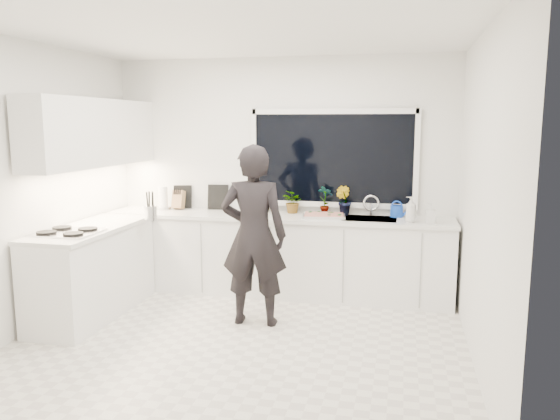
# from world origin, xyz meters

# --- Properties ---
(floor) EXTENTS (4.00, 3.50, 0.02)m
(floor) POSITION_xyz_m (0.00, 0.00, -0.01)
(floor) COLOR beige
(floor) RESTS_ON ground
(wall_back) EXTENTS (4.00, 0.02, 2.70)m
(wall_back) POSITION_xyz_m (0.00, 1.76, 1.35)
(wall_back) COLOR white
(wall_back) RESTS_ON ground
(wall_left) EXTENTS (0.02, 3.50, 2.70)m
(wall_left) POSITION_xyz_m (-2.01, 0.00, 1.35)
(wall_left) COLOR white
(wall_left) RESTS_ON ground
(wall_right) EXTENTS (0.02, 3.50, 2.70)m
(wall_right) POSITION_xyz_m (2.01, 0.00, 1.35)
(wall_right) COLOR white
(wall_right) RESTS_ON ground
(ceiling) EXTENTS (4.00, 3.50, 0.02)m
(ceiling) POSITION_xyz_m (0.00, 0.00, 2.71)
(ceiling) COLOR white
(ceiling) RESTS_ON wall_back
(window) EXTENTS (1.80, 0.02, 1.00)m
(window) POSITION_xyz_m (0.60, 1.73, 1.55)
(window) COLOR black
(window) RESTS_ON wall_back
(base_cabinets_back) EXTENTS (3.92, 0.58, 0.88)m
(base_cabinets_back) POSITION_xyz_m (0.00, 1.45, 0.44)
(base_cabinets_back) COLOR white
(base_cabinets_back) RESTS_ON floor
(base_cabinets_left) EXTENTS (0.58, 1.60, 0.88)m
(base_cabinets_left) POSITION_xyz_m (-1.67, 0.35, 0.44)
(base_cabinets_left) COLOR white
(base_cabinets_left) RESTS_ON floor
(countertop_back) EXTENTS (3.94, 0.62, 0.04)m
(countertop_back) POSITION_xyz_m (0.00, 1.44, 0.90)
(countertop_back) COLOR silver
(countertop_back) RESTS_ON base_cabinets_back
(countertop_left) EXTENTS (0.62, 1.60, 0.04)m
(countertop_left) POSITION_xyz_m (-1.67, 0.35, 0.90)
(countertop_left) COLOR silver
(countertop_left) RESTS_ON base_cabinets_left
(upper_cabinets) EXTENTS (0.34, 2.10, 0.70)m
(upper_cabinets) POSITION_xyz_m (-1.79, 0.70, 1.85)
(upper_cabinets) COLOR white
(upper_cabinets) RESTS_ON wall_left
(sink) EXTENTS (0.58, 0.42, 0.14)m
(sink) POSITION_xyz_m (1.05, 1.45, 0.87)
(sink) COLOR silver
(sink) RESTS_ON countertop_back
(faucet) EXTENTS (0.03, 0.03, 0.22)m
(faucet) POSITION_xyz_m (1.05, 1.65, 1.03)
(faucet) COLOR silver
(faucet) RESTS_ON countertop_back
(stovetop) EXTENTS (0.56, 0.48, 0.03)m
(stovetop) POSITION_xyz_m (-1.69, -0.00, 0.94)
(stovetop) COLOR black
(stovetop) RESTS_ON countertop_left
(person) EXTENTS (0.67, 0.47, 1.76)m
(person) POSITION_xyz_m (0.00, 0.48, 0.88)
(person) COLOR black
(person) RESTS_ON floor
(pizza_tray) EXTENTS (0.50, 0.40, 0.03)m
(pizza_tray) POSITION_xyz_m (0.55, 1.42, 0.94)
(pizza_tray) COLOR #BABABF
(pizza_tray) RESTS_ON countertop_back
(pizza) EXTENTS (0.46, 0.35, 0.01)m
(pizza) POSITION_xyz_m (0.55, 1.42, 0.95)
(pizza) COLOR #AA1618
(pizza) RESTS_ON pizza_tray
(watering_can) EXTENTS (0.15, 0.15, 0.13)m
(watering_can) POSITION_xyz_m (1.33, 1.61, 0.98)
(watering_can) COLOR #1341B8
(watering_can) RESTS_ON countertop_back
(paper_towel_roll) EXTENTS (0.13, 0.13, 0.26)m
(paper_towel_roll) POSITION_xyz_m (-1.42, 1.55, 1.05)
(paper_towel_roll) COLOR white
(paper_towel_roll) RESTS_ON countertop_back
(knife_block) EXTENTS (0.13, 0.11, 0.22)m
(knife_block) POSITION_xyz_m (-1.24, 1.59, 1.03)
(knife_block) COLOR brown
(knife_block) RESTS_ON countertop_back
(utensil_crock) EXTENTS (0.16, 0.16, 0.16)m
(utensil_crock) POSITION_xyz_m (-1.22, 0.80, 1.00)
(utensil_crock) COLOR silver
(utensil_crock) RESTS_ON countertop_left
(picture_frame_large) EXTENTS (0.22, 0.07, 0.28)m
(picture_frame_large) POSITION_xyz_m (-1.23, 1.69, 1.06)
(picture_frame_large) COLOR black
(picture_frame_large) RESTS_ON countertop_back
(picture_frame_small) EXTENTS (0.25, 0.05, 0.30)m
(picture_frame_small) POSITION_xyz_m (-0.77, 1.69, 1.07)
(picture_frame_small) COLOR black
(picture_frame_small) RESTS_ON countertop_back
(herb_plants) EXTENTS (1.17, 0.32, 0.33)m
(herb_plants) POSITION_xyz_m (0.25, 1.61, 1.07)
(herb_plants) COLOR #26662D
(herb_plants) RESTS_ON countertop_back
(soap_bottles) EXTENTS (0.32, 0.14, 0.27)m
(soap_bottles) POSITION_xyz_m (1.56, 1.30, 1.04)
(soap_bottles) COLOR #D8BF66
(soap_bottles) RESTS_ON countertop_back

